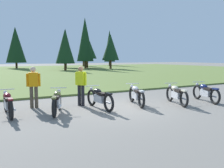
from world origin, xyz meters
TOP-DOWN VIEW (x-y plane):
  - ground_plane at (0.00, 0.00)m, footprint 140.00×140.00m
  - grass_moorland at (0.00, 25.63)m, footprint 80.00×44.00m
  - forest_treeline at (-1.48, 34.64)m, footprint 45.55×26.42m
  - motorcycle_maroon at (-4.14, 0.61)m, footprint 0.62×2.10m
  - motorcycle_olive at (-2.52, 0.19)m, footprint 0.98×1.97m
  - motorcycle_black at (-0.82, 0.13)m, footprint 0.62×2.10m
  - motorcycle_silver at (0.90, 0.07)m, footprint 0.84×2.04m
  - motorcycle_cream at (2.55, -0.62)m, footprint 0.86×2.03m
  - motorcycle_navy at (4.14, -0.82)m, footprint 0.81×2.05m
  - rider_in_hivis_vest at (-1.25, 1.04)m, footprint 0.39×0.47m
  - rider_near_row_end at (-3.09, 1.50)m, footprint 0.54×0.30m

SIDE VIEW (x-z plane):
  - ground_plane at x=0.00m, z-range 0.00..0.00m
  - grass_moorland at x=0.00m, z-range 0.00..0.10m
  - motorcycle_maroon at x=-4.14m, z-range 0.00..0.88m
  - motorcycle_olive at x=-2.52m, z-range 0.00..0.88m
  - motorcycle_black at x=-0.82m, z-range 0.00..0.88m
  - motorcycle_silver at x=0.90m, z-range 0.00..0.88m
  - motorcycle_cream at x=2.55m, z-range 0.00..0.88m
  - motorcycle_navy at x=4.14m, z-range 0.00..0.88m
  - rider_in_hivis_vest at x=-1.25m, z-range 0.11..1.78m
  - rider_near_row_end at x=-3.09m, z-range 0.11..1.78m
  - forest_treeline at x=-1.48m, z-range -0.02..8.67m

